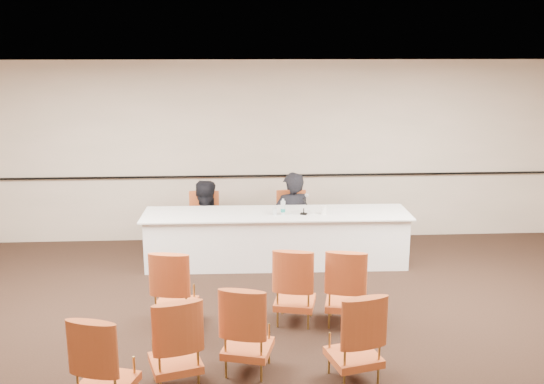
{
  "coord_description": "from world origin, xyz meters",
  "views": [
    {
      "loc": [
        -0.41,
        -5.93,
        3.21
      ],
      "look_at": [
        0.1,
        2.6,
        1.15
      ],
      "focal_mm": 40.0,
      "sensor_mm": 36.0,
      "label": 1
    }
  ],
  "objects_px": {
    "aud_chair_front_left": "(175,287)",
    "aud_chair_back_right": "(354,336)",
    "panelist_main_chair": "(292,222)",
    "aud_chair_front_mid": "(295,284)",
    "aud_chair_back_left": "(175,341)",
    "drinking_glass": "(275,212)",
    "aud_chair_extra": "(106,361)",
    "aud_chair_back_mid": "(248,327)",
    "panel_table": "(276,238)",
    "panelist_second_chair": "(204,223)",
    "microphone": "(304,205)",
    "water_bottle": "(283,207)",
    "panelist_second": "(204,231)",
    "coffee_cup": "(324,210)",
    "panelist_main": "(292,226)",
    "aud_chair_front_right": "(346,285)"
  },
  "relations": [
    {
      "from": "aud_chair_front_right",
      "to": "aud_chair_back_left",
      "type": "height_order",
      "value": "same"
    },
    {
      "from": "drinking_glass",
      "to": "aud_chair_front_left",
      "type": "distance_m",
      "value": 2.33
    },
    {
      "from": "aud_chair_back_mid",
      "to": "aud_chair_extra",
      "type": "relative_size",
      "value": 1.0
    },
    {
      "from": "panel_table",
      "to": "panelist_second",
      "type": "height_order",
      "value": "panelist_second"
    },
    {
      "from": "panelist_second_chair",
      "to": "drinking_glass",
      "type": "relative_size",
      "value": 9.5
    },
    {
      "from": "panelist_main",
      "to": "drinking_glass",
      "type": "xyz_separation_m",
      "value": [
        -0.32,
        -0.68,
        0.43
      ]
    },
    {
      "from": "coffee_cup",
      "to": "aud_chair_back_left",
      "type": "height_order",
      "value": "aud_chair_back_left"
    },
    {
      "from": "panelist_main",
      "to": "drinking_glass",
      "type": "distance_m",
      "value": 0.86
    },
    {
      "from": "drinking_glass",
      "to": "aud_chair_back_right",
      "type": "relative_size",
      "value": 0.11
    },
    {
      "from": "panelist_second_chair",
      "to": "microphone",
      "type": "height_order",
      "value": "microphone"
    },
    {
      "from": "aud_chair_front_left",
      "to": "aud_chair_back_right",
      "type": "bearing_deg",
      "value": -25.27
    },
    {
      "from": "aud_chair_front_right",
      "to": "aud_chair_front_left",
      "type": "bearing_deg",
      "value": -169.35
    },
    {
      "from": "panelist_main",
      "to": "drinking_glass",
      "type": "height_order",
      "value": "panelist_main"
    },
    {
      "from": "panelist_main_chair",
      "to": "aud_chair_back_mid",
      "type": "relative_size",
      "value": 1.0
    },
    {
      "from": "aud_chair_back_left",
      "to": "aud_chair_extra",
      "type": "bearing_deg",
      "value": -165.77
    },
    {
      "from": "microphone",
      "to": "aud_chair_back_left",
      "type": "bearing_deg",
      "value": -94.57
    },
    {
      "from": "microphone",
      "to": "aud_chair_front_left",
      "type": "distance_m",
      "value": 2.6
    },
    {
      "from": "panelist_main_chair",
      "to": "aud_chair_extra",
      "type": "bearing_deg",
      "value": -114.84
    },
    {
      "from": "microphone",
      "to": "aud_chair_back_mid",
      "type": "xyz_separation_m",
      "value": [
        -0.89,
        -2.99,
        -0.47
      ]
    },
    {
      "from": "aud_chair_front_left",
      "to": "aud_chair_back_mid",
      "type": "relative_size",
      "value": 1.0
    },
    {
      "from": "microphone",
      "to": "aud_chair_front_right",
      "type": "relative_size",
      "value": 0.31
    },
    {
      "from": "panel_table",
      "to": "aud_chair_back_mid",
      "type": "relative_size",
      "value": 4.17
    },
    {
      "from": "panelist_main",
      "to": "microphone",
      "type": "bearing_deg",
      "value": 84.79
    },
    {
      "from": "panel_table",
      "to": "microphone",
      "type": "xyz_separation_m",
      "value": [
        0.4,
        -0.11,
        0.54
      ]
    },
    {
      "from": "aud_chair_front_mid",
      "to": "aud_chair_back_left",
      "type": "distance_m",
      "value": 1.86
    },
    {
      "from": "aud_chair_back_left",
      "to": "panelist_second_chair",
      "type": "bearing_deg",
      "value": 71.92
    },
    {
      "from": "aud_chair_front_left",
      "to": "aud_chair_extra",
      "type": "distance_m",
      "value": 1.74
    },
    {
      "from": "panel_table",
      "to": "microphone",
      "type": "height_order",
      "value": "microphone"
    },
    {
      "from": "water_bottle",
      "to": "drinking_glass",
      "type": "bearing_deg",
      "value": -178.81
    },
    {
      "from": "panelist_main_chair",
      "to": "water_bottle",
      "type": "distance_m",
      "value": 0.83
    },
    {
      "from": "drinking_glass",
      "to": "aud_chair_back_mid",
      "type": "relative_size",
      "value": 0.11
    },
    {
      "from": "coffee_cup",
      "to": "aud_chair_back_mid",
      "type": "height_order",
      "value": "aud_chair_back_mid"
    },
    {
      "from": "aud_chair_back_mid",
      "to": "aud_chair_back_right",
      "type": "height_order",
      "value": "same"
    },
    {
      "from": "drinking_glass",
      "to": "panel_table",
      "type": "bearing_deg",
      "value": 72.57
    },
    {
      "from": "panel_table",
      "to": "aud_chair_back_mid",
      "type": "height_order",
      "value": "aud_chair_back_mid"
    },
    {
      "from": "panelist_main",
      "to": "panelist_second_chair",
      "type": "xyz_separation_m",
      "value": [
        -1.4,
        0.02,
        0.06
      ]
    },
    {
      "from": "panelist_second_chair",
      "to": "aud_chair_front_left",
      "type": "distance_m",
      "value": 2.61
    },
    {
      "from": "microphone",
      "to": "aud_chair_front_left",
      "type": "xyz_separation_m",
      "value": [
        -1.72,
        -1.9,
        -0.47
      ]
    },
    {
      "from": "panelist_main_chair",
      "to": "panelist_second_chair",
      "type": "bearing_deg",
      "value": -180.0
    },
    {
      "from": "drinking_glass",
      "to": "aud_chair_extra",
      "type": "distance_m",
      "value": 4.01
    },
    {
      "from": "panelist_main",
      "to": "microphone",
      "type": "xyz_separation_m",
      "value": [
        0.11,
        -0.68,
        0.52
      ]
    },
    {
      "from": "aud_chair_front_mid",
      "to": "aud_chair_extra",
      "type": "distance_m",
      "value": 2.51
    },
    {
      "from": "panelist_main_chair",
      "to": "aud_chair_front_mid",
      "type": "height_order",
      "value": "same"
    },
    {
      "from": "drinking_glass",
      "to": "coffee_cup",
      "type": "height_order",
      "value": "coffee_cup"
    },
    {
      "from": "panelist_second",
      "to": "aud_chair_back_right",
      "type": "xyz_separation_m",
      "value": [
        1.65,
        -3.93,
        0.13
      ]
    },
    {
      "from": "panel_table",
      "to": "panelist_main",
      "type": "bearing_deg",
      "value": 64.42
    },
    {
      "from": "panelist_main",
      "to": "panel_table",
      "type": "bearing_deg",
      "value": 49.26
    },
    {
      "from": "panelist_main_chair",
      "to": "drinking_glass",
      "type": "relative_size",
      "value": 9.5
    },
    {
      "from": "aud_chair_extra",
      "to": "aud_chair_back_mid",
      "type": "bearing_deg",
      "value": 41.9
    },
    {
      "from": "panelist_second",
      "to": "water_bottle",
      "type": "bearing_deg",
      "value": 142.44
    }
  ]
}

